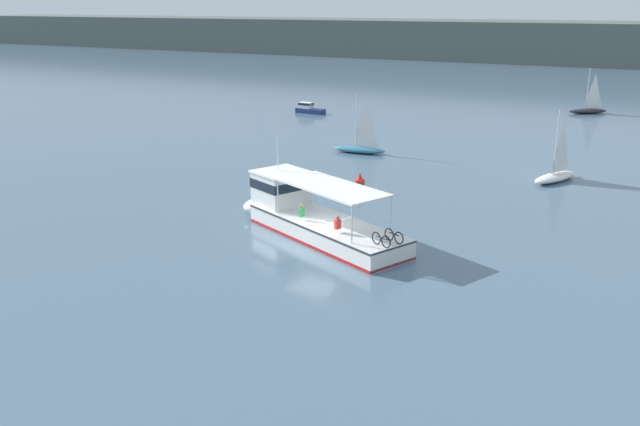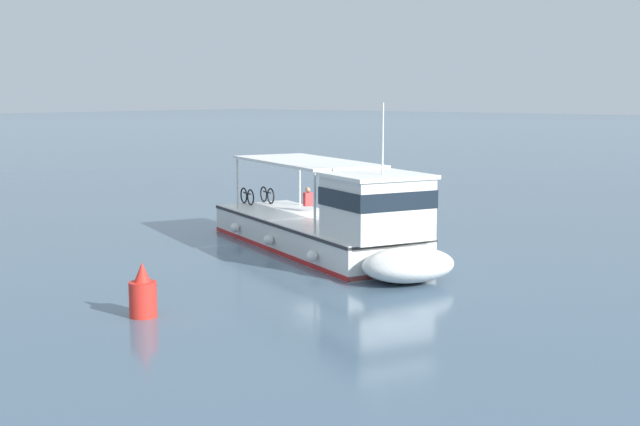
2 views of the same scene
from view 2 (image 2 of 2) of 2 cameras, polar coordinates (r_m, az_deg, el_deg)
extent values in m
plane|color=slate|center=(31.17, 1.05, -2.23)|extent=(400.00, 400.00, 0.00)
cube|color=white|center=(30.39, -0.53, -1.45)|extent=(11.19, 7.19, 1.10)
ellipsoid|color=white|center=(25.15, 6.02, -3.51)|extent=(3.18, 3.57, 1.01)
cube|color=red|center=(30.47, -0.53, -2.28)|extent=(11.20, 7.23, 0.16)
cube|color=#2D2D33|center=(30.31, -0.53, -0.57)|extent=(11.21, 7.25, 0.10)
cube|color=white|center=(26.38, 3.88, 0.37)|extent=(3.46, 3.52, 1.90)
cube|color=#19232D|center=(26.34, 3.89, 1.09)|extent=(3.52, 3.60, 0.56)
cube|color=white|center=(26.27, 3.91, 2.55)|extent=(3.67, 3.73, 0.12)
cube|color=white|center=(30.47, -0.93, 3.51)|extent=(7.32, 5.34, 0.10)
cylinder|color=silver|center=(28.44, 4.51, 1.03)|extent=(0.08, 0.08, 2.00)
cylinder|color=silver|center=(27.08, -0.35, 0.70)|extent=(0.08, 0.08, 2.00)
cylinder|color=silver|center=(34.06, -1.38, 2.22)|extent=(0.08, 0.08, 2.00)
cylinder|color=silver|center=(32.94, -5.62, 1.98)|extent=(0.08, 0.08, 2.00)
cylinder|color=silver|center=(25.93, 4.28, 5.05)|extent=(0.06, 0.06, 2.20)
sphere|color=white|center=(26.62, -0.55, -2.93)|extent=(0.36, 0.36, 0.36)
sphere|color=white|center=(29.54, -3.51, -1.85)|extent=(0.36, 0.36, 0.36)
sphere|color=white|center=(32.35, -5.79, -1.00)|extent=(0.36, 0.36, 0.36)
torus|color=black|center=(34.51, -3.37, 1.16)|extent=(0.63, 0.32, 0.66)
torus|color=black|center=(35.14, -3.84, 1.29)|extent=(0.63, 0.32, 0.66)
cylinder|color=#232328|center=(34.81, -3.61, 1.42)|extent=(0.67, 0.33, 0.06)
torus|color=black|center=(34.14, -4.74, 1.08)|extent=(0.63, 0.32, 0.66)
torus|color=black|center=(34.78, -5.19, 1.20)|extent=(0.63, 0.32, 0.66)
cylinder|color=#232328|center=(34.45, -4.97, 1.34)|extent=(0.67, 0.33, 0.06)
cube|color=red|center=(32.31, -0.83, 0.94)|extent=(0.33, 0.38, 0.52)
sphere|color=#9E7051|center=(32.26, -0.83, 1.59)|extent=(0.20, 0.20, 0.20)
cube|color=#338C4C|center=(29.83, 2.09, 0.33)|extent=(0.33, 0.38, 0.52)
sphere|color=#9E7051|center=(29.78, 2.09, 1.04)|extent=(0.20, 0.20, 0.20)
cylinder|color=red|center=(21.75, -11.93, -5.75)|extent=(0.70, 0.70, 0.90)
cone|color=red|center=(21.59, -11.98, -3.95)|extent=(0.42, 0.42, 0.50)
camera|label=1|loc=(65.59, 5.89, 14.36)|focal=37.41mm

